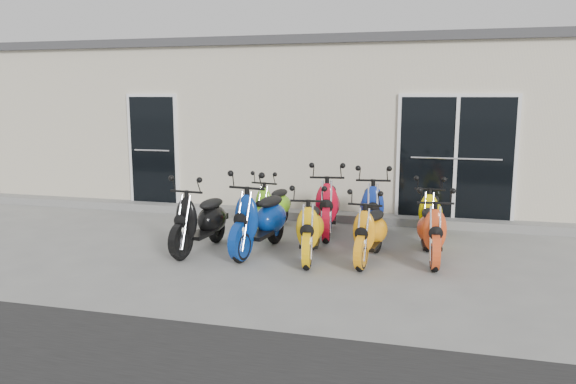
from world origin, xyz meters
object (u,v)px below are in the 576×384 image
scooter_front_orange_a (310,221)px  scooter_back_red (328,197)px  scooter_front_black (200,212)px  scooter_back_green (272,199)px  scooter_front_blue (260,210)px  scooter_back_blue (372,200)px  scooter_front_orange_b (370,224)px  scooter_back_yellow (431,206)px  scooter_front_red (432,223)px

scooter_front_orange_a → scooter_back_red: size_ratio=0.89×
scooter_front_black → scooter_back_green: scooter_front_black is taller
scooter_front_black → scooter_front_blue: bearing=15.6°
scooter_back_blue → scooter_back_green: bearing=168.6°
scooter_front_orange_b → scooter_front_black: bearing=-171.3°
scooter_back_green → scooter_back_yellow: 2.63m
scooter_back_green → scooter_back_yellow: scooter_back_yellow is taller
scooter_front_red → scooter_back_blue: 1.47m
scooter_front_black → scooter_back_green: (0.64, 1.58, -0.06)m
scooter_front_black → scooter_back_yellow: 3.62m
scooter_front_orange_b → scooter_back_green: scooter_front_orange_b is taller
scooter_back_blue → scooter_front_orange_b: bearing=-92.0°
scooter_front_blue → scooter_front_orange_a: bearing=-1.7°
scooter_front_blue → scooter_front_orange_a: scooter_front_blue is taller
scooter_front_orange_a → scooter_front_black: bearing=171.7°
scooter_front_black → scooter_front_orange_b: scooter_front_black is taller
scooter_front_blue → scooter_back_red: bearing=68.8°
scooter_front_orange_b → scooter_back_green: (-1.84, 1.48, -0.01)m
scooter_front_black → scooter_back_yellow: bearing=31.8°
scooter_front_orange_b → scooter_back_red: scooter_back_red is taller
scooter_back_green → scooter_back_yellow: size_ratio=0.98×
scooter_back_blue → scooter_front_black: bearing=-155.5°
scooter_front_black → scooter_front_blue: 0.89m
scooter_front_orange_b → scooter_front_red: bearing=22.6°
scooter_front_black → scooter_front_orange_b: size_ratio=1.10×
scooter_back_red → scooter_back_yellow: 1.65m
scooter_front_black → scooter_front_orange_b: bearing=8.5°
scooter_front_orange_b → scooter_back_yellow: bearing=68.2°
scooter_front_black → scooter_back_red: bearing=47.8°
scooter_front_orange_a → scooter_back_yellow: bearing=36.1°
scooter_back_blue → scooter_front_orange_a: bearing=-122.8°
scooter_back_blue → scooter_back_yellow: 0.92m
scooter_back_green → scooter_back_red: 1.00m
scooter_front_orange_a → scooter_back_blue: (0.70, 1.46, 0.06)m
scooter_front_blue → scooter_back_yellow: bearing=39.6°
scooter_front_blue → scooter_back_yellow: size_ratio=1.17×
scooter_front_black → scooter_back_red: 2.18m
scooter_front_orange_a → scooter_front_blue: bearing=161.2°
scooter_back_blue → scooter_front_blue: bearing=-145.7°
scooter_back_green → scooter_back_blue: 1.72m
scooter_back_yellow → scooter_back_red: bearing=-172.2°
scooter_back_yellow → scooter_front_black: bearing=-150.9°
scooter_front_orange_a → scooter_back_blue: size_ratio=0.91×
scooter_back_green → scooter_front_blue: bearing=-73.1°
scooter_front_red → scooter_back_green: size_ratio=1.04×
scooter_front_blue → scooter_front_orange_b: scooter_front_blue is taller
scooter_front_orange_b → scooter_front_red: (0.82, 0.24, 0.02)m
scooter_front_black → scooter_front_orange_a: size_ratio=1.06×
scooter_front_blue → scooter_front_red: size_ratio=1.15×
scooter_front_red → scooter_back_red: 2.01m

